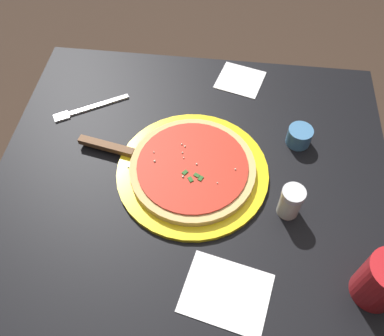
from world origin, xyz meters
TOP-DOWN VIEW (x-y plane):
  - ground_plane at (0.00, 0.00)m, footprint 5.00×5.00m
  - restaurant_table at (0.00, 0.00)m, footprint 0.85×0.77m
  - serving_plate at (0.00, -0.01)m, footprint 0.33×0.33m
  - pizza at (0.00, -0.01)m, footprint 0.27×0.27m
  - pizza_server at (0.16, -0.04)m, footprint 0.22×0.09m
  - cup_tall_drink at (-0.35, 0.21)m, footprint 0.08×0.08m
  - cup_small_sauce at (-0.23, -0.12)m, footprint 0.06×0.06m
  - napkin_folded_right at (-0.09, 0.25)m, footprint 0.17×0.15m
  - napkin_loose_left at (-0.09, -0.31)m, footprint 0.13×0.13m
  - fork at (0.28, -0.16)m, footprint 0.17×0.11m
  - parmesan_shaker at (-0.20, 0.06)m, footprint 0.05×0.05m

SIDE VIEW (x-z plane):
  - ground_plane at x=0.00m, z-range 0.00..0.00m
  - restaurant_table at x=0.00m, z-range 0.22..0.98m
  - napkin_folded_right at x=-0.09m, z-range 0.76..0.76m
  - napkin_loose_left at x=-0.09m, z-range 0.76..0.76m
  - fork at x=0.28m, z-range 0.76..0.77m
  - serving_plate at x=0.00m, z-range 0.76..0.77m
  - pizza_server at x=0.16m, z-range 0.77..0.78m
  - pizza at x=0.00m, z-range 0.77..0.79m
  - cup_small_sauce at x=-0.23m, z-range 0.76..0.80m
  - parmesan_shaker at x=-0.20m, z-range 0.76..0.84m
  - cup_tall_drink at x=-0.35m, z-range 0.76..0.87m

